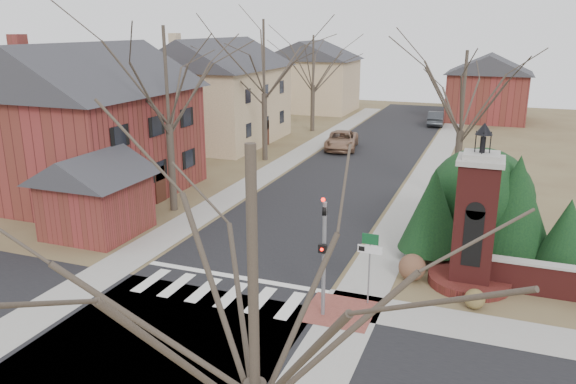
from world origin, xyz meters
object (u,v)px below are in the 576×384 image
at_px(traffic_signal_pole, 324,247).
at_px(brick_gate_monument, 474,233).
at_px(pickup_truck, 342,140).
at_px(distant_car, 436,118).
at_px(sign_post, 370,255).

distance_m(traffic_signal_pole, brick_gate_monument, 6.47).
bearing_deg(pickup_truck, traffic_signal_pole, -85.09).
bearing_deg(traffic_signal_pole, distant_car, 91.23).
distance_m(sign_post, pickup_truck, 27.06).
xyz_separation_m(traffic_signal_pole, brick_gate_monument, (4.70, 4.42, -0.42)).
bearing_deg(brick_gate_monument, traffic_signal_pole, -136.76).
bearing_deg(pickup_truck, distant_car, 58.73).
bearing_deg(traffic_signal_pole, brick_gate_monument, 43.24).
relative_size(brick_gate_monument, distant_car, 1.47).
distance_m(sign_post, distant_car, 40.57).
bearing_deg(sign_post, brick_gate_monument, 41.42).
relative_size(traffic_signal_pole, distant_car, 1.02).
distance_m(traffic_signal_pole, pickup_truck, 28.10).
distance_m(traffic_signal_pole, sign_post, 2.02).
height_order(brick_gate_monument, pickup_truck, brick_gate_monument).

